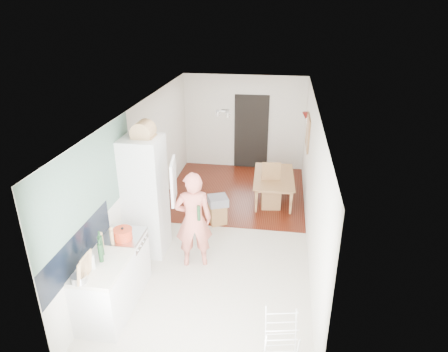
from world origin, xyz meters
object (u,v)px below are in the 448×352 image
(stool, at_px, (218,214))
(drying_rack, at_px, (280,345))
(dining_table, at_px, (275,189))
(person, at_px, (193,212))
(dining_chair, at_px, (271,187))

(stool, relative_size, drying_rack, 0.55)
(dining_table, height_order, stool, dining_table)
(dining_table, bearing_deg, drying_rack, -179.51)
(person, relative_size, drying_rack, 2.66)
(stool, bearing_deg, dining_chair, 40.04)
(dining_chair, relative_size, drying_rack, 1.28)
(person, bearing_deg, dining_table, -130.49)
(dining_chair, xyz_separation_m, drying_rack, (0.30, -4.28, -0.11))
(dining_table, xyz_separation_m, dining_chair, (-0.07, -0.41, 0.25))
(stool, bearing_deg, drying_rack, -68.54)
(person, xyz_separation_m, stool, (0.17, 1.43, -0.80))
(person, height_order, drying_rack, person)
(dining_chair, bearing_deg, person, -124.29)
(person, distance_m, dining_table, 3.10)
(dining_chair, distance_m, drying_rack, 4.29)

